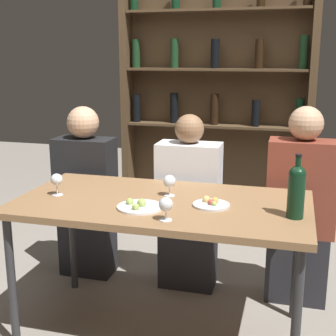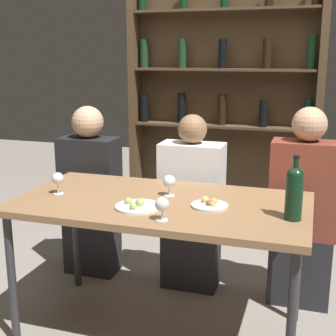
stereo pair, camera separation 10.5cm
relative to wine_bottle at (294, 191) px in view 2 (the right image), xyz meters
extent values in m
plane|color=gray|center=(-0.68, 0.09, -0.92)|extent=(10.00, 10.00, 0.00)
cube|color=olive|center=(-0.68, 0.09, -0.16)|extent=(1.55, 0.82, 0.04)
cylinder|color=#2D2D30|center=(-1.40, -0.26, -0.55)|extent=(0.04, 0.04, 0.74)
cylinder|color=#2D2D30|center=(0.03, -0.26, -0.55)|extent=(0.04, 0.04, 0.74)
cylinder|color=#2D2D30|center=(-1.40, 0.44, -0.55)|extent=(0.04, 0.04, 0.74)
cylinder|color=#2D2D30|center=(0.03, 0.44, -0.55)|extent=(0.04, 0.04, 0.74)
cube|color=#4C3823|center=(-0.68, 1.80, 0.10)|extent=(1.55, 0.02, 2.03)
cube|color=#4C3823|center=(-1.46, 1.70, 0.10)|extent=(0.06, 0.18, 2.03)
cube|color=#4C3823|center=(0.09, 1.70, 0.10)|extent=(0.06, 0.18, 2.03)
cube|color=#4C3823|center=(-0.68, 1.70, 0.03)|extent=(1.47, 0.18, 0.02)
cylinder|color=black|center=(-1.37, 1.69, 0.16)|extent=(0.07, 0.07, 0.24)
cylinder|color=black|center=(-1.03, 1.71, 0.17)|extent=(0.07, 0.07, 0.26)
cylinder|color=black|center=(-0.68, 1.70, 0.17)|extent=(0.07, 0.07, 0.26)
cylinder|color=black|center=(-0.34, 1.69, 0.15)|extent=(0.07, 0.07, 0.22)
cylinder|color=black|center=(0.01, 1.71, 0.16)|extent=(0.07, 0.07, 0.24)
cube|color=#4C3823|center=(-0.68, 1.70, 0.50)|extent=(1.47, 0.18, 0.02)
cylinder|color=#19381E|center=(-1.37, 1.70, 0.62)|extent=(0.07, 0.07, 0.24)
cylinder|color=#19381E|center=(-1.03, 1.70, 0.63)|extent=(0.07, 0.07, 0.24)
cylinder|color=black|center=(-0.69, 1.69, 0.62)|extent=(0.07, 0.07, 0.23)
cylinder|color=black|center=(-0.33, 1.70, 0.62)|extent=(0.07, 0.07, 0.23)
cylinder|color=#19381E|center=(0.01, 1.71, 0.63)|extent=(0.07, 0.07, 0.26)
cube|color=#4C3823|center=(-0.68, 1.70, 0.96)|extent=(1.47, 0.18, 0.02)
cylinder|color=black|center=(0.00, 0.00, -0.03)|extent=(0.08, 0.08, 0.21)
sphere|color=black|center=(0.00, 0.00, 0.07)|extent=(0.08, 0.08, 0.08)
cylinder|color=black|center=(0.00, 0.00, 0.11)|extent=(0.03, 0.03, 0.08)
cylinder|color=black|center=(0.00, 0.00, 0.16)|extent=(0.03, 0.03, 0.01)
cylinder|color=silver|center=(-1.27, 0.04, -0.14)|extent=(0.06, 0.06, 0.00)
cylinder|color=silver|center=(-1.27, 0.04, -0.10)|extent=(0.01, 0.01, 0.07)
sphere|color=silver|center=(-1.27, 0.04, -0.05)|extent=(0.07, 0.07, 0.07)
cylinder|color=silver|center=(-0.58, -0.20, -0.14)|extent=(0.06, 0.06, 0.00)
cylinder|color=silver|center=(-0.58, -0.20, -0.11)|extent=(0.01, 0.01, 0.06)
sphere|color=silver|center=(-0.58, -0.20, -0.06)|extent=(0.07, 0.07, 0.07)
cylinder|color=silver|center=(-0.67, 0.18, -0.14)|extent=(0.06, 0.06, 0.00)
cylinder|color=silver|center=(-0.67, 0.18, -0.11)|extent=(0.01, 0.01, 0.06)
sphere|color=silver|center=(-0.67, 0.18, -0.06)|extent=(0.07, 0.07, 0.07)
cylinder|color=white|center=(-0.76, -0.06, -0.13)|extent=(0.23, 0.23, 0.01)
sphere|color=#99B256|center=(-0.75, -0.05, -0.11)|extent=(0.05, 0.05, 0.05)
sphere|color=#99B256|center=(-0.76, -0.12, -0.12)|extent=(0.04, 0.04, 0.04)
sphere|color=#99B256|center=(-0.74, -0.06, -0.12)|extent=(0.03, 0.03, 0.03)
sphere|color=#99B256|center=(-0.82, -0.04, -0.12)|extent=(0.04, 0.04, 0.04)
sphere|color=#C67038|center=(-0.75, -0.05, -0.12)|extent=(0.03, 0.03, 0.03)
cylinder|color=silver|center=(-0.41, 0.07, -0.13)|extent=(0.19, 0.19, 0.01)
sphere|color=#E5BC66|center=(-0.44, 0.10, -0.12)|extent=(0.04, 0.04, 0.04)
sphere|color=#B74C3D|center=(-0.41, 0.06, -0.12)|extent=(0.03, 0.03, 0.03)
sphere|color=#B74C3D|center=(-0.41, 0.07, -0.12)|extent=(0.03, 0.03, 0.03)
sphere|color=gold|center=(-0.40, 0.09, -0.12)|extent=(0.04, 0.04, 0.04)
sphere|color=#99B256|center=(-0.40, 0.05, -0.12)|extent=(0.03, 0.03, 0.03)
cube|color=#26262B|center=(-1.40, 0.68, -0.69)|extent=(0.36, 0.22, 0.45)
cube|color=black|center=(-1.40, 0.68, -0.20)|extent=(0.40, 0.22, 0.53)
sphere|color=tan|center=(-1.40, 0.68, 0.17)|extent=(0.22, 0.22, 0.22)
cube|color=#26262B|center=(-0.67, 0.68, -0.69)|extent=(0.37, 0.22, 0.45)
cube|color=white|center=(-0.67, 0.68, -0.20)|extent=(0.41, 0.22, 0.53)
sphere|color=#8C6647|center=(-0.67, 0.68, 0.16)|extent=(0.19, 0.19, 0.19)
cube|color=#26262B|center=(0.04, 0.68, -0.69)|extent=(0.37, 0.22, 0.45)
cube|color=brown|center=(0.04, 0.68, -0.18)|extent=(0.41, 0.22, 0.59)
sphere|color=tan|center=(0.04, 0.68, 0.22)|extent=(0.20, 0.20, 0.20)
camera|label=1|loc=(-0.03, -2.19, 0.61)|focal=50.00mm
camera|label=2|loc=(0.07, -2.16, 0.61)|focal=50.00mm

